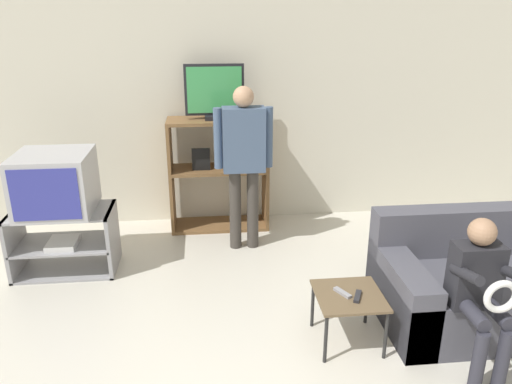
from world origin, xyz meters
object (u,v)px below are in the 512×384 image
object	(u,v)px
tv_stand	(65,241)
person_standing_adult	(244,154)
person_seated_child	(481,286)
television_main	(55,183)
television_flat	(214,93)
remote_control_black	(358,296)
couch	(482,286)
remote_control_white	(342,293)
media_shelf	(219,173)
snack_table	(349,300)

from	to	relation	value
tv_stand	person_standing_adult	bearing A→B (deg)	10.67
person_seated_child	television_main	bearing A→B (deg)	151.53
television_flat	remote_control_black	distance (m)	2.48
person_standing_adult	tv_stand	bearing A→B (deg)	-169.33
person_standing_adult	couch	bearing A→B (deg)	-39.85
tv_stand	remote_control_white	distance (m)	2.45
tv_stand	television_main	distance (m)	0.53
remote_control_black	person_standing_adult	size ratio (longest dim) A/B	0.09
television_main	person_standing_adult	distance (m)	1.62
media_shelf	remote_control_white	distance (m)	2.18
media_shelf	television_flat	size ratio (longest dim) A/B	2.00
tv_stand	television_main	xyz separation A→B (m)	(-0.01, 0.01, 0.53)
snack_table	remote_control_white	size ratio (longest dim) A/B	3.09
snack_table	person_seated_child	bearing A→B (deg)	-23.49
television_main	snack_table	world-z (taller)	television_main
remote_control_white	person_standing_adult	distance (m)	1.71
remote_control_white	couch	distance (m)	1.11
media_shelf	couch	world-z (taller)	media_shelf
person_standing_adult	television_flat	bearing A→B (deg)	114.84
remote_control_black	couch	bearing A→B (deg)	36.92
television_flat	snack_table	size ratio (longest dim) A/B	1.29
television_main	person_seated_child	distance (m)	3.29
television_flat	remote_control_black	world-z (taller)	television_flat
remote_control_white	media_shelf	bearing A→B (deg)	81.42
tv_stand	remote_control_black	xyz separation A→B (m)	(2.20, -1.29, 0.11)
remote_control_white	remote_control_black	bearing A→B (deg)	-60.65
person_standing_adult	remote_control_black	bearing A→B (deg)	-68.61
television_flat	remote_control_white	distance (m)	2.41
television_main	person_seated_child	world-z (taller)	television_main
media_shelf	person_seated_child	world-z (taller)	media_shelf
person_seated_child	tv_stand	bearing A→B (deg)	151.61
remote_control_white	couch	xyz separation A→B (m)	(1.09, 0.17, -0.12)
television_flat	person_seated_child	bearing A→B (deg)	-57.05
remote_control_black	person_standing_adult	distance (m)	1.79
person_standing_adult	person_seated_child	xyz separation A→B (m)	(1.29, -1.85, -0.35)
tv_stand	person_seated_child	distance (m)	3.28
snack_table	couch	world-z (taller)	couch
television_flat	person_standing_adult	distance (m)	0.73
television_main	couch	size ratio (longest dim) A/B	0.41
media_shelf	tv_stand	bearing A→B (deg)	-149.49
media_shelf	snack_table	bearing A→B (deg)	-68.79
remote_control_white	television_flat	bearing A→B (deg)	81.87
remote_control_black	person_standing_adult	world-z (taller)	person_standing_adult
person_seated_child	media_shelf	bearing A→B (deg)	122.64
tv_stand	television_main	size ratio (longest dim) A/B	1.42
remote_control_black	media_shelf	bearing A→B (deg)	136.09
person_standing_adult	person_seated_child	world-z (taller)	person_standing_adult
television_flat	couch	distance (m)	2.87
television_main	person_seated_child	xyz separation A→B (m)	(2.89, -1.57, -0.23)
remote_control_black	snack_table	bearing A→B (deg)	158.82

